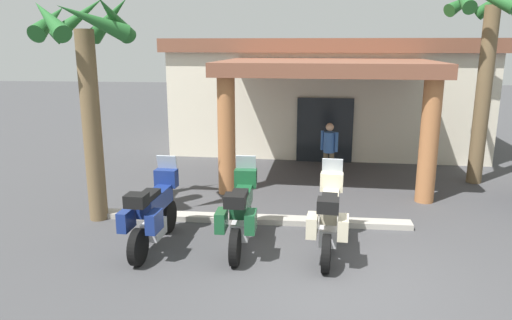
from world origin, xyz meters
name	(u,v)px	position (x,y,z in m)	size (l,w,h in m)	color
ground_plane	(340,280)	(0.00, 0.00, 0.00)	(80.00, 80.00, 0.00)	#424244
motel_building	(326,92)	(0.09, 10.68, 2.04)	(11.17, 10.07, 3.95)	silver
motorcycle_blue	(153,212)	(-3.43, 0.96, 0.70)	(0.73, 2.21, 1.61)	black
motorcycle_green	(241,213)	(-1.79, 1.12, 0.70)	(0.70, 2.21, 1.61)	black
motorcycle_cream	(329,218)	(-0.15, 1.04, 0.70)	(0.74, 2.21, 1.61)	black
pedestrian	(329,148)	(0.05, 5.95, 0.95)	(0.47, 0.32, 1.64)	brown
palm_tree_near_portico	(490,37)	(4.11, 6.16, 3.96)	(2.34, 2.46, 5.63)	brown
palm_tree_roadside	(86,61)	(-5.14, 2.32, 3.44)	(2.17, 2.18, 4.88)	brown
curb_strip	(249,219)	(-1.79, 2.48, 0.06)	(6.92, 0.36, 0.12)	#ADA89E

